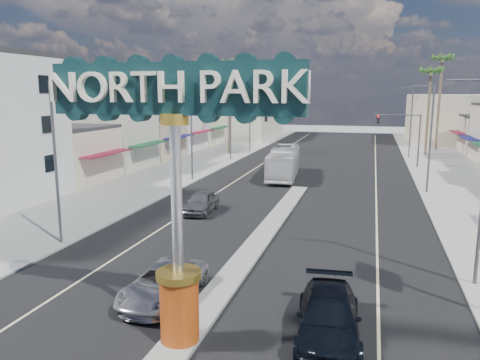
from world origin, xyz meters
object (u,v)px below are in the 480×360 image
Objects in this scene: streetlight_l_mid at (193,128)px; palm_right_mid at (431,75)px; suv_left at (163,284)px; palm_right_far at (442,64)px; streetlight_r_far at (410,119)px; city_bus at (284,163)px; car_parked_left at (201,202)px; traffic_signal_left at (245,126)px; streetlight_l_far at (251,117)px; streetlight_l_near at (58,155)px; gateway_sign at (176,172)px; streetlight_r_mid at (429,133)px; palm_left_far at (229,69)px; suv_right at (328,317)px; traffic_signal_right at (403,130)px.

streetlight_l_mid is 0.74× the size of palm_right_mid.
suv_left is (8.43, -25.00, -4.37)m from streetlight_l_mid.
palm_right_mid is 6.57m from palm_right_far.
streetlight_r_far is 0.84× the size of city_bus.
car_parked_left is at bearing -106.65° from city_bus.
streetlight_l_far is at bearing 98.86° from traffic_signal_left.
streetlight_r_far is 7.30m from palm_right_mid.
streetlight_l_near is 25.67m from city_bus.
streetlight_l_far is at bearing 101.78° from gateway_sign.
streetlight_l_mid is at bearing 180.00° from streetlight_r_mid.
palm_left_far is 47.56m from suv_left.
streetlight_l_mid is at bearing 111.71° from car_parked_left.
palm_right_far is (25.43, 32.00, 7.32)m from streetlight_l_mid.
gateway_sign is at bearing -91.02° from city_bus.
traffic_signal_left is 31.22m from palm_right_far.
streetlight_r_far reaches higher than suv_left.
streetlight_l_near is 40.59m from palm_left_far.
streetlight_l_far is 24.41m from palm_right_mid.
suv_right is at bearing -72.49° from streetlight_l_far.
streetlight_r_mid is at bearing -84.90° from traffic_signal_right.
gateway_sign is 6.36m from suv_left.
streetlight_l_mid is 1.70× the size of suv_right.
car_parked_left is 0.41× the size of city_bus.
streetlight_r_mid is at bearing -23.14° from city_bus.
palm_right_far is at bearing 21.46° from streetlight_l_far.
streetlight_l_near and streetlight_r_far have the same top height.
palm_left_far is (-3.82, 6.01, 7.22)m from traffic_signal_left.
city_bus is at bearing -56.35° from palm_left_far.
palm_left_far reaches higher than gateway_sign.
streetlight_r_mid is at bearing -46.52° from streetlight_l_far.
streetlight_r_mid is 0.69× the size of palm_left_far.
palm_right_far reaches higher than traffic_signal_left.
streetlight_l_far reaches higher than car_parked_left.
palm_right_far reaches higher than streetlight_r_mid.
palm_right_mid reaches higher than traffic_signal_right.
streetlight_l_far is at bearing -158.54° from palm_right_far.
traffic_signal_right is (18.37, 0.00, 0.00)m from traffic_signal_left.
palm_right_mid is at bearing 63.01° from streetlight_l_near.
streetlight_r_far is at bearing 78.40° from suv_right.
palm_right_far reaches higher than streetlight_l_far.
traffic_signal_right reaches higher than suv_right.
streetlight_l_near is (-10.43, 8.02, -0.86)m from gateway_sign.
streetlight_l_mid is 1.00× the size of streetlight_r_far.
streetlight_r_far is 0.74× the size of palm_right_mid.
streetlight_r_mid reaches higher than suv_right.
streetlight_l_far is 33.85m from car_parked_left.
streetlight_l_near is 58.35m from palm_right_far.
city_bus is at bearing -125.21° from palm_right_mid.
streetlight_r_far is 48.75m from suv_right.
streetlight_r_mid is at bearing 0.00° from streetlight_l_mid.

